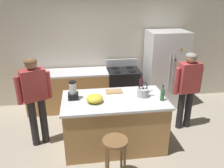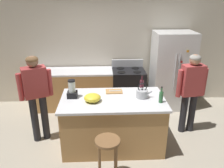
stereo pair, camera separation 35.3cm
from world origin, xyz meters
The scene contains 16 objects.
ground_plane centered at (0.00, 0.00, 0.00)m, with size 14.00×14.00×0.00m, color #B2A893.
back_wall centered at (0.00, 1.95, 1.35)m, with size 8.00×0.10×2.70m, color beige.
kitchen_island centered at (0.00, 0.00, 0.47)m, with size 1.78×0.97×0.93m.
back_counter_run centered at (-0.80, 1.55, 0.47)m, with size 2.00×0.64×0.93m.
refrigerator centered at (1.46, 1.50, 0.91)m, with size 0.90×0.73×1.82m.
stove_range centered at (0.45, 1.52, 0.48)m, with size 0.76×0.65×1.11m.
person_by_island_left centered at (-1.35, 0.24, 0.99)m, with size 0.57×0.36×1.64m.
person_by_sink_right centered at (1.50, 0.39, 0.96)m, with size 0.60×0.27×1.59m.
bar_stool centered at (-0.12, -0.84, 0.55)m, with size 0.36×0.36×0.71m.
blender_appliance centered at (-0.69, 0.10, 1.07)m, with size 0.17×0.17×0.32m.
bottle_wine centered at (0.54, 0.30, 1.05)m, with size 0.08×0.08×0.32m.
bottle_olive_oil centered at (0.78, -0.17, 1.03)m, with size 0.07×0.07×0.28m.
mixing_bowl centered at (-0.34, -0.08, 1.00)m, with size 0.28×0.28×0.13m, color yellow.
tea_kettle centered at (0.50, 0.03, 1.01)m, with size 0.28×0.20×0.27m.
cutting_board centered at (0.04, 0.28, 0.94)m, with size 0.30×0.20×0.02m, color #B7844C.
chef_knife centered at (0.06, 0.28, 0.96)m, with size 0.22×0.03×0.01m, color #B7BABF.
Camera 2 is at (-0.18, -3.45, 2.59)m, focal length 36.08 mm.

